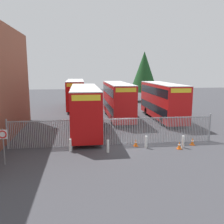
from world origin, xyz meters
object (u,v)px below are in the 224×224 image
object	(u,v)px
traffic_cone_mid_forecourt	(192,142)
speed_limit_sign_post	(3,139)
double_decker_bus_behind_fence_right	(118,99)
double_decker_bus_behind_fence_left	(162,100)
bollard_center_front	(108,146)
traffic_cone_near_kerb	(179,145)
bollard_far_right	(183,142)
bollard_near_left	(70,145)
traffic_cone_by_gate	(136,143)
bollard_near_right	(146,142)
double_decker_bus_far_back	(76,93)
double_decker_bus_near_gate	(85,108)

from	to	relation	value
traffic_cone_mid_forecourt	speed_limit_sign_post	world-z (taller)	speed_limit_sign_post
double_decker_bus_behind_fence_right	traffic_cone_mid_forecourt	size ratio (longest dim) A/B	18.32
double_decker_bus_behind_fence_left	double_decker_bus_behind_fence_right	size ratio (longest dim) A/B	1.00
bollard_center_front	traffic_cone_near_kerb	bearing A→B (deg)	0.61
traffic_cone_near_kerb	bollard_far_right	bearing A→B (deg)	34.28
bollard_near_left	traffic_cone_mid_forecourt	distance (m)	9.78
bollard_center_front	bollard_far_right	size ratio (longest dim) A/B	1.00
traffic_cone_by_gate	traffic_cone_mid_forecourt	bearing A→B (deg)	-3.67
traffic_cone_by_gate	traffic_cone_near_kerb	size ratio (longest dim) A/B	1.00
traffic_cone_near_kerb	traffic_cone_by_gate	bearing A→B (deg)	160.87
traffic_cone_mid_forecourt	bollard_near_left	bearing A→B (deg)	-178.59
double_decker_bus_behind_fence_right	traffic_cone_near_kerb	distance (m)	12.97
bollard_near_left	speed_limit_sign_post	bearing A→B (deg)	-151.67
bollard_center_front	bollard_near_right	xyz separation A→B (m)	(3.08, 0.67, 0.00)
traffic_cone_near_kerb	speed_limit_sign_post	distance (m)	12.57
bollard_near_left	speed_limit_sign_post	world-z (taller)	speed_limit_sign_post
bollard_near_left	traffic_cone_near_kerb	size ratio (longest dim) A/B	1.61
bollard_near_right	bollard_center_front	bearing A→B (deg)	-167.72
bollard_near_left	bollard_far_right	size ratio (longest dim) A/B	1.00
double_decker_bus_behind_fence_right	double_decker_bus_far_back	distance (m)	10.20
traffic_cone_near_kerb	double_decker_bus_far_back	bearing A→B (deg)	111.10
double_decker_bus_near_gate	bollard_center_front	world-z (taller)	double_decker_bus_near_gate
bollard_far_right	traffic_cone_by_gate	xyz separation A→B (m)	(-3.59, 0.82, -0.19)
speed_limit_sign_post	double_decker_bus_behind_fence_right	bearing A→B (deg)	55.97
bollard_near_right	traffic_cone_mid_forecourt	distance (m)	3.93
double_decker_bus_far_back	bollard_far_right	world-z (taller)	double_decker_bus_far_back
double_decker_bus_behind_fence_left	double_decker_bus_behind_fence_right	bearing A→B (deg)	165.81
double_decker_bus_far_back	bollard_center_front	bearing A→B (deg)	-82.97
bollard_center_front	speed_limit_sign_post	bearing A→B (deg)	-167.08
double_decker_bus_near_gate	bollard_near_left	xyz separation A→B (m)	(-1.25, -5.55, -1.95)
double_decker_bus_near_gate	traffic_cone_near_kerb	bearing A→B (deg)	-40.86
bollard_center_front	traffic_cone_by_gate	world-z (taller)	bollard_center_front
double_decker_bus_behind_fence_left	bollard_center_front	world-z (taller)	double_decker_bus_behind_fence_left
bollard_near_left	traffic_cone_by_gate	bearing A→B (deg)	5.97
double_decker_bus_behind_fence_left	bollard_near_right	distance (m)	11.77
double_decker_bus_behind_fence_right	traffic_cone_by_gate	world-z (taller)	double_decker_bus_behind_fence_right
traffic_cone_near_kerb	bollard_near_right	bearing A→B (deg)	166.11
double_decker_bus_behind_fence_right	traffic_cone_near_kerb	size ratio (longest dim) A/B	18.32
double_decker_bus_far_back	traffic_cone_by_gate	size ratio (longest dim) A/B	18.32
double_decker_bus_behind_fence_right	traffic_cone_by_gate	distance (m)	11.57
bollard_center_front	bollard_far_right	xyz separation A→B (m)	(5.97, 0.34, 0.00)
bollard_center_front	traffic_cone_mid_forecourt	size ratio (longest dim) A/B	1.61
double_decker_bus_far_back	bollard_center_front	distance (m)	21.48
traffic_cone_near_kerb	bollard_center_front	bearing A→B (deg)	-179.39
bollard_far_right	speed_limit_sign_post	distance (m)	13.00
bollard_near_right	traffic_cone_near_kerb	xyz separation A→B (m)	(2.47, -0.61, -0.19)
double_decker_bus_near_gate	double_decker_bus_far_back	size ratio (longest dim) A/B	1.00
bollard_near_left	speed_limit_sign_post	distance (m)	4.79
double_decker_bus_near_gate	traffic_cone_mid_forecourt	distance (m)	10.26
traffic_cone_mid_forecourt	speed_limit_sign_post	bearing A→B (deg)	-170.04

